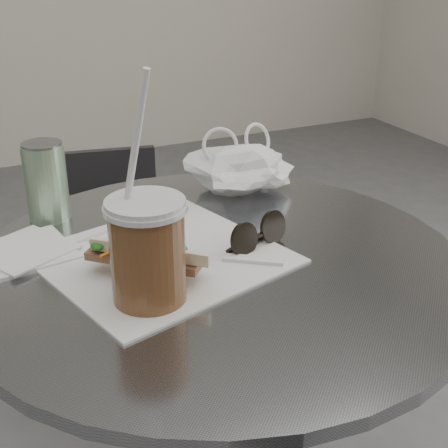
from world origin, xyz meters
name	(u,v)px	position (x,y,z in m)	size (l,w,h in m)	color
cafe_table	(218,401)	(0.00, 0.20, 0.47)	(0.76, 0.76, 0.74)	slate
chair_far	(117,293)	(0.01, 0.89, 0.30)	(0.35, 0.38, 0.67)	#2E2E31
sandwich_paper	(162,257)	(-0.08, 0.24, 0.74)	(0.33, 0.31, 0.00)	white
banh_mi	(144,253)	(-0.12, 0.20, 0.78)	(0.20, 0.20, 0.07)	#B49644
iced_coffee	(147,250)	(-0.13, 0.13, 0.82)	(0.11, 0.11, 0.31)	brown
sunglasses	(258,235)	(0.07, 0.21, 0.76)	(0.12, 0.06, 0.05)	black
plastic_bag	(243,171)	(0.15, 0.42, 0.79)	(0.19, 0.15, 0.09)	white
napkin_stack	(25,251)	(-0.26, 0.34, 0.74)	(0.17, 0.17, 0.01)	white
drink_can	(46,181)	(-0.20, 0.46, 0.81)	(0.07, 0.07, 0.14)	#5D9F5F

